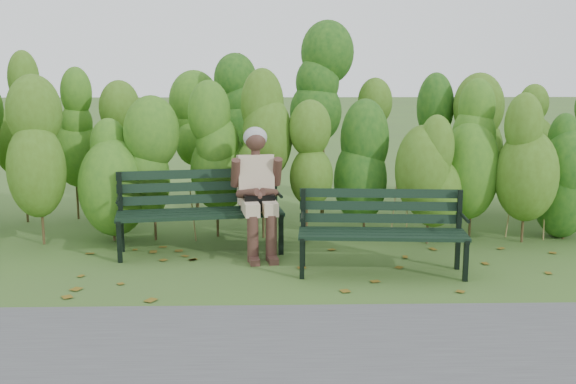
{
  "coord_description": "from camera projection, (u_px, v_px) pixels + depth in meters",
  "views": [
    {
      "loc": [
        -0.17,
        -6.36,
        1.99
      ],
      "look_at": [
        0.0,
        0.35,
        0.75
      ],
      "focal_mm": 42.0,
      "sensor_mm": 36.0,
      "label": 1
    }
  ],
  "objects": [
    {
      "name": "footpath",
      "position": [
        298.0,
        372.0,
        4.46
      ],
      "size": [
        60.0,
        2.5,
        0.01
      ],
      "primitive_type": "cube",
      "color": "#474749",
      "rests_on": "ground"
    },
    {
      "name": "leaf_litter",
      "position": [
        331.0,
        276.0,
        6.52
      ],
      "size": [
        5.26,
        2.14,
        0.01
      ],
      "color": "brown",
      "rests_on": "ground"
    },
    {
      "name": "bench_right",
      "position": [
        382.0,
        225.0,
        6.6
      ],
      "size": [
        1.65,
        0.65,
        0.81
      ],
      "color": "black",
      "rests_on": "ground"
    },
    {
      "name": "hedge_band",
      "position": [
        285.0,
        129.0,
        8.22
      ],
      "size": [
        11.04,
        1.67,
        2.42
      ],
      "color": "#47381E",
      "rests_on": "ground"
    },
    {
      "name": "bench_left",
      "position": [
        200.0,
        204.0,
        7.34
      ],
      "size": [
        1.84,
        0.85,
        0.89
      ],
      "color": "black",
      "rests_on": "ground"
    },
    {
      "name": "ground",
      "position": [
        289.0,
        273.0,
        6.62
      ],
      "size": [
        80.0,
        80.0,
        0.0
      ],
      "primitive_type": "plane",
      "color": "#405A29"
    },
    {
      "name": "seated_woman",
      "position": [
        257.0,
        184.0,
        7.23
      ],
      "size": [
        0.58,
        0.85,
        1.37
      ],
      "color": "beige",
      "rests_on": "ground"
    }
  ]
}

